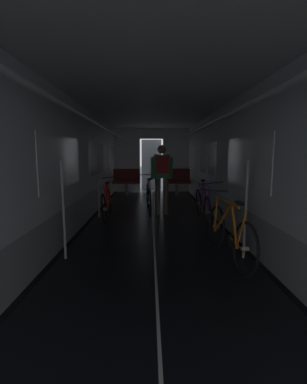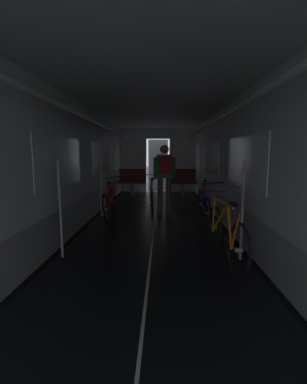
{
  "view_description": "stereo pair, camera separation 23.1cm",
  "coord_description": "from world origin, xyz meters",
  "px_view_note": "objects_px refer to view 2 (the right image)",
  "views": [
    {
      "loc": [
        -0.07,
        -1.61,
        1.48
      ],
      "look_at": [
        0.0,
        3.51,
        0.75
      ],
      "focal_mm": 25.45,
      "sensor_mm": 36.0,
      "label": 1
    },
    {
      "loc": [
        0.16,
        -1.61,
        1.48
      ],
      "look_at": [
        0.0,
        3.51,
        0.75
      ],
      "focal_mm": 25.45,
      "sensor_mm": 36.0,
      "label": 2
    }
  ],
  "objects_px": {
    "person_cyclist_aisle": "(164,173)",
    "bench_seat_far_right": "(183,179)",
    "bicycle_red": "(109,202)",
    "bicycle_purple": "(205,206)",
    "bicycle_silver_in_aisle": "(152,197)",
    "bench_seat_far_left": "(132,179)",
    "bicycle_orange": "(225,234)"
  },
  "relations": [
    {
      "from": "bicycle_purple",
      "to": "person_cyclist_aisle",
      "type": "height_order",
      "value": "person_cyclist_aisle"
    },
    {
      "from": "bicycle_purple",
      "to": "person_cyclist_aisle",
      "type": "relative_size",
      "value": 1.0
    },
    {
      "from": "bench_seat_far_left",
      "to": "bicycle_purple",
      "type": "height_order",
      "value": "bench_seat_far_left"
    },
    {
      "from": "bicycle_purple",
      "to": "bench_seat_far_right",
      "type": "bearing_deg",
      "value": 92.65
    },
    {
      "from": "bench_seat_far_left",
      "to": "person_cyclist_aisle",
      "type": "relative_size",
      "value": 0.58
    },
    {
      "from": "person_cyclist_aisle",
      "to": "bench_seat_far_right",
      "type": "bearing_deg",
      "value": 77.91
    },
    {
      "from": "bicycle_orange",
      "to": "bicycle_red",
      "type": "bearing_deg",
      "value": 130.71
    },
    {
      "from": "bicycle_orange",
      "to": "bicycle_purple",
      "type": "height_order",
      "value": "bicycle_purple"
    },
    {
      "from": "bicycle_silver_in_aisle",
      "to": "bench_seat_far_right",
      "type": "bearing_deg",
      "value": 71.04
    },
    {
      "from": "bench_seat_far_left",
      "to": "bicycle_orange",
      "type": "relative_size",
      "value": 0.58
    },
    {
      "from": "bicycle_red",
      "to": "bicycle_orange",
      "type": "bearing_deg",
      "value": -49.29
    },
    {
      "from": "bench_seat_far_right",
      "to": "bicycle_red",
      "type": "distance_m",
      "value": 4.13
    },
    {
      "from": "bicycle_purple",
      "to": "bicycle_silver_in_aisle",
      "type": "bearing_deg",
      "value": 138.05
    },
    {
      "from": "bench_seat_far_left",
      "to": "person_cyclist_aisle",
      "type": "xyz_separation_m",
      "value": [
        1.12,
        -3.17,
        0.45
      ]
    },
    {
      "from": "bench_seat_far_left",
      "to": "bench_seat_far_right",
      "type": "height_order",
      "value": "same"
    },
    {
      "from": "person_cyclist_aisle",
      "to": "bicycle_silver_in_aisle",
      "type": "relative_size",
      "value": 1.0
    },
    {
      "from": "bench_seat_far_right",
      "to": "person_cyclist_aisle",
      "type": "xyz_separation_m",
      "value": [
        -0.68,
        -3.17,
        0.45
      ]
    },
    {
      "from": "bench_seat_far_left",
      "to": "bicycle_orange",
      "type": "xyz_separation_m",
      "value": [
        1.93,
        -6.04,
        -0.18
      ]
    },
    {
      "from": "bench_seat_far_right",
      "to": "bicycle_silver_in_aisle",
      "type": "height_order",
      "value": "bench_seat_far_right"
    },
    {
      "from": "bicycle_orange",
      "to": "bicycle_silver_in_aisle",
      "type": "relative_size",
      "value": 1.0
    },
    {
      "from": "bench_seat_far_right",
      "to": "bicycle_red",
      "type": "height_order",
      "value": "bench_seat_far_right"
    },
    {
      "from": "bench_seat_far_right",
      "to": "bicycle_purple",
      "type": "relative_size",
      "value": 0.58
    },
    {
      "from": "bicycle_red",
      "to": "bicycle_purple",
      "type": "xyz_separation_m",
      "value": [
        2.12,
        -0.32,
        0.0
      ]
    },
    {
      "from": "bicycle_red",
      "to": "person_cyclist_aisle",
      "type": "xyz_separation_m",
      "value": [
        1.26,
        0.47,
        0.63
      ]
    },
    {
      "from": "bicycle_purple",
      "to": "bicycle_silver_in_aisle",
      "type": "xyz_separation_m",
      "value": [
        -1.18,
        1.06,
        0.0
      ]
    },
    {
      "from": "bench_seat_far_left",
      "to": "person_cyclist_aisle",
      "type": "height_order",
      "value": "person_cyclist_aisle"
    },
    {
      "from": "bench_seat_far_right",
      "to": "bicycle_orange",
      "type": "height_order",
      "value": "bench_seat_far_right"
    },
    {
      "from": "bench_seat_far_right",
      "to": "bicycle_silver_in_aisle",
      "type": "relative_size",
      "value": 0.58
    },
    {
      "from": "bicycle_purple",
      "to": "bicycle_silver_in_aisle",
      "type": "distance_m",
      "value": 1.58
    },
    {
      "from": "bench_seat_far_left",
      "to": "person_cyclist_aisle",
      "type": "bearing_deg",
      "value": -70.49
    },
    {
      "from": "bench_seat_far_right",
      "to": "bicycle_purple",
      "type": "xyz_separation_m",
      "value": [
        0.18,
        -3.96,
        -0.19
      ]
    },
    {
      "from": "bench_seat_far_right",
      "to": "bicycle_orange",
      "type": "bearing_deg",
      "value": -88.77
    }
  ]
}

